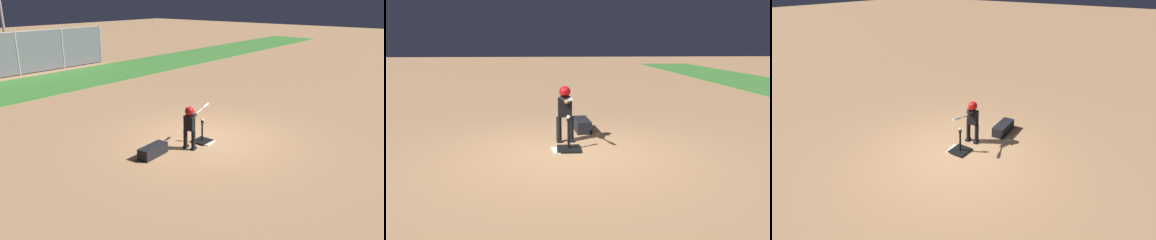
# 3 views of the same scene
# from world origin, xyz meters

# --- Properties ---
(ground_plane) EXTENTS (90.00, 90.00, 0.00)m
(ground_plane) POSITION_xyz_m (0.00, 0.00, 0.00)
(ground_plane) COLOR #AD7F56
(home_plate) EXTENTS (0.51, 0.51, 0.02)m
(home_plate) POSITION_xyz_m (-0.23, -0.10, 0.01)
(home_plate) COLOR white
(home_plate) RESTS_ON ground_plane
(batting_tee) EXTENTS (0.50, 0.45, 0.61)m
(batting_tee) POSITION_xyz_m (-0.24, -0.02, 0.07)
(batting_tee) COLOR black
(batting_tee) RESTS_ON ground_plane
(batter_child) EXTENTS (1.05, 0.37, 1.16)m
(batter_child) POSITION_xyz_m (-0.83, -0.06, 0.74)
(batter_child) COLOR black
(batter_child) RESTS_ON ground_plane
(baseball) EXTENTS (0.07, 0.07, 0.07)m
(baseball) POSITION_xyz_m (-0.24, -0.02, 0.64)
(baseball) COLOR white
(baseball) RESTS_ON batting_tee
(equipment_bag) EXTENTS (0.86, 0.39, 0.28)m
(equipment_bag) POSITION_xyz_m (-1.80, 0.36, 0.14)
(equipment_bag) COLOR black
(equipment_bag) RESTS_ON ground_plane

